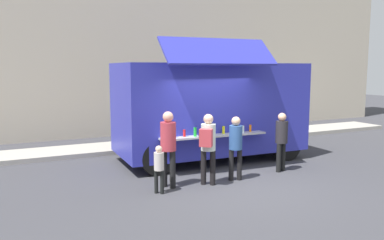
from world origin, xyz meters
name	(u,v)px	position (x,y,z in m)	size (l,w,h in m)	color
ground_plane	(234,183)	(0.00, 0.00, 0.00)	(60.00, 60.00, 0.00)	#38383D
curb_strip	(62,153)	(-3.30, 5.10, 0.07)	(28.00, 1.60, 0.15)	#9E998E
building_behind	(68,4)	(-2.30, 9.00, 5.35)	(32.00, 2.40, 10.70)	beige
food_truck_main	(210,108)	(0.70, 2.48, 1.59)	(5.60, 3.36, 3.54)	#2B2FA6
trash_bin	(261,126)	(4.29, 4.80, 0.49)	(0.60, 0.60, 0.98)	#2F613B
customer_front_ordering	(236,143)	(0.17, 0.21, 0.95)	(0.32, 0.32, 1.59)	black
customer_mid_with_backpack	(208,142)	(-0.64, 0.15, 1.04)	(0.51, 0.54, 1.70)	black
customer_rear_waiting	(168,142)	(-1.55, 0.40, 1.06)	(0.36, 0.36, 1.78)	black
customer_extra_browsing	(282,137)	(1.72, 0.39, 0.95)	(0.32, 0.32, 1.59)	black
child_near_queue	(159,165)	(-1.91, 0.06, 0.65)	(0.22, 0.22, 1.08)	black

